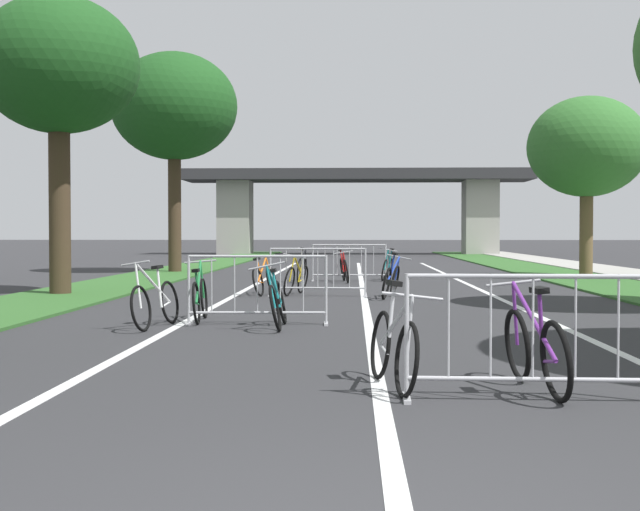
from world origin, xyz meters
name	(u,v)px	position (x,y,z in m)	size (l,w,h in m)	color
grass_verge_left	(168,273)	(-6.41, 24.75, 0.03)	(2.54, 60.49, 0.05)	#2D5B26
grass_verge_right	(555,274)	(6.41, 24.75, 0.03)	(2.54, 60.49, 0.05)	#2D5B26
sidewalk_path_right	(629,273)	(8.81, 24.75, 0.04)	(2.26, 60.49, 0.08)	#9E9B93
lane_stripe_center	(363,288)	(0.00, 17.50, 0.00)	(0.14, 35.00, 0.01)	silver
lane_stripe_right_lane	(478,289)	(2.83, 17.50, 0.00)	(0.14, 35.00, 0.01)	silver
lane_stripe_left_lane	(249,288)	(-2.83, 17.50, 0.00)	(0.14, 35.00, 0.01)	silver
overpass_bridge	(357,194)	(0.00, 49.99, 3.78)	(21.52, 4.02, 5.26)	#2D2D30
tree_left_cypress_far	(59,68)	(-6.66, 14.90, 4.97)	(3.51, 3.51, 6.53)	#3D2D1E
tree_left_maple_mid	(174,107)	(-6.33, 25.42, 5.64)	(4.29, 4.29, 7.51)	#3D2D1E
tree_right_oak_mid	(587,148)	(6.79, 22.46, 3.93)	(3.55, 3.55, 5.47)	brown
crowd_barrier_nearest	(533,339)	(1.25, 3.44, 0.52)	(2.14, 0.49, 1.05)	#ADADB2
crowd_barrier_second	(257,290)	(-1.67, 9.17, 0.52)	(2.14, 0.51, 1.05)	#ADADB2
crowd_barrier_third	(318,273)	(-1.00, 14.90, 0.52)	(2.14, 0.52, 1.05)	#ADADB2
crowd_barrier_fourth	(349,263)	(-0.35, 20.63, 0.52)	(2.14, 0.48, 1.05)	#ADADB2
bicycle_teal_0	(387,268)	(0.76, 21.15, 0.36)	(0.51, 1.70, 0.95)	black
bicycle_white_1	(156,302)	(-3.11, 8.71, 0.37)	(0.59, 1.75, 1.00)	black
bicycle_orange_2	(264,279)	(-2.20, 15.27, 0.36)	(0.49, 1.69, 0.88)	black
bicycle_black_3	(302,268)	(-1.66, 20.14, 0.39)	(0.43, 1.66, 0.98)	black
bicycle_red_4	(344,269)	(-0.48, 20.12, 0.37)	(0.52, 1.72, 0.94)	black
bicycle_blue_5	(391,280)	(0.57, 14.44, 0.37)	(0.73, 1.71, 0.98)	black
bicycle_purple_6	(535,349)	(1.36, 3.87, 0.38)	(0.52, 1.71, 0.96)	black
bicycle_green_7	(200,298)	(-2.62, 9.59, 0.37)	(0.51, 1.64, 0.95)	black
bicycle_yellow_8	(297,278)	(-1.48, 15.28, 0.37)	(0.55, 1.61, 0.93)	black
bicycle_silver_9	(393,347)	(0.13, 3.98, 0.37)	(0.62, 1.59, 0.95)	black
bicycle_teal_10	(278,302)	(-1.33, 8.72, 0.37)	(0.51, 1.67, 0.98)	black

